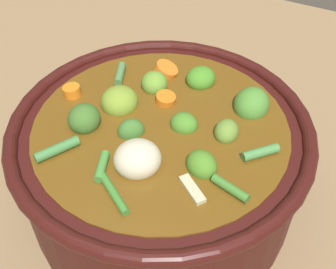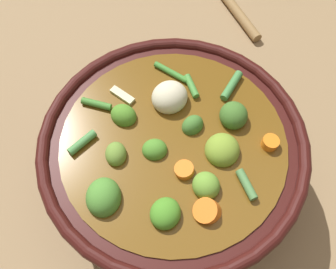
% 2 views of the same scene
% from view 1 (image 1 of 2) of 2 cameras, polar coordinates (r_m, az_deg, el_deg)
% --- Properties ---
extents(ground_plane, '(1.10, 1.10, 0.00)m').
position_cam_1_polar(ground_plane, '(0.52, -0.83, -8.03)').
color(ground_plane, '#8C704C').
extents(cooking_pot, '(0.31, 0.31, 0.14)m').
position_cam_1_polar(cooking_pot, '(0.47, -0.90, -3.30)').
color(cooking_pot, '#38110F').
rests_on(cooking_pot, ground_plane).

